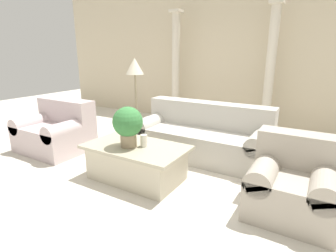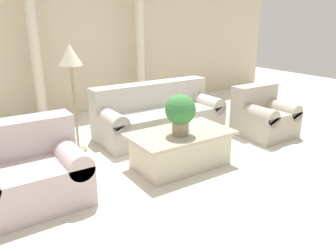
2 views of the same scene
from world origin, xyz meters
TOP-DOWN VIEW (x-y plane):
  - ground_plane at (0.00, 0.00)m, footprint 16.00×16.00m
  - wall_back at (0.00, 2.88)m, footprint 10.00×0.06m
  - sofa_long at (0.29, 0.73)m, footprint 2.14×0.91m
  - loveseat at (-2.03, -0.31)m, footprint 1.16×0.91m
  - coffee_table at (-0.14, -0.49)m, footprint 1.35×0.79m
  - potted_plant at (-0.20, -0.57)m, footprint 0.39×0.39m
  - pillar_candle at (-0.03, -0.47)m, footprint 0.09×0.09m
  - floor_lamp at (-1.11, 0.78)m, footprint 0.33×0.33m
  - column_left at (-1.20, 2.47)m, footprint 0.26×0.26m
  - column_right at (0.93, 2.47)m, footprint 0.26×0.26m
  - armchair at (1.75, -0.26)m, footprint 0.85×0.83m

SIDE VIEW (x-z plane):
  - ground_plane at x=0.00m, z-range 0.00..0.00m
  - coffee_table at x=-0.14m, z-range 0.01..0.48m
  - sofa_long at x=0.29m, z-range -0.09..0.78m
  - armchair at x=1.75m, z-range -0.07..0.76m
  - loveseat at x=-2.03m, z-range -0.08..0.79m
  - pillar_candle at x=-0.03m, z-range 0.47..0.64m
  - potted_plant at x=-0.20m, z-range 0.52..1.05m
  - floor_lamp at x=-1.11m, z-range 0.53..2.10m
  - column_left at x=-1.20m, z-range 0.03..2.61m
  - column_right at x=0.93m, z-range 0.03..2.61m
  - wall_back at x=0.00m, z-range 0.00..3.20m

